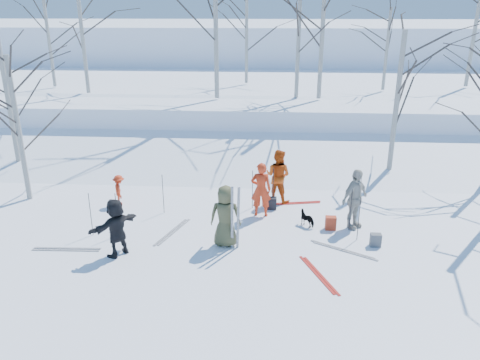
# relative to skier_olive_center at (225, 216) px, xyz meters

# --- Properties ---
(ground) EXTENTS (120.00, 120.00, 0.00)m
(ground) POSITION_rel_skier_olive_center_xyz_m (0.29, 0.34, -0.89)
(ground) COLOR white
(ground) RESTS_ON ground
(snow_ramp) EXTENTS (70.00, 9.49, 4.12)m
(snow_ramp) POSITION_rel_skier_olive_center_xyz_m (0.29, 7.34, -0.74)
(snow_ramp) COLOR white
(snow_ramp) RESTS_ON ground
(snow_plateau) EXTENTS (70.00, 18.00, 2.20)m
(snow_plateau) POSITION_rel_skier_olive_center_xyz_m (0.29, 17.34, 0.11)
(snow_plateau) COLOR white
(snow_plateau) RESTS_ON ground
(far_hill) EXTENTS (90.00, 30.00, 6.00)m
(far_hill) POSITION_rel_skier_olive_center_xyz_m (0.29, 38.34, 1.11)
(far_hill) COLOR white
(far_hill) RESTS_ON ground
(skier_olive_center) EXTENTS (0.87, 0.57, 1.79)m
(skier_olive_center) POSITION_rel_skier_olive_center_xyz_m (0.00, 0.00, 0.00)
(skier_olive_center) COLOR #45462A
(skier_olive_center) RESTS_ON ground
(skier_red_north) EXTENTS (0.67, 0.45, 1.80)m
(skier_red_north) POSITION_rel_skier_olive_center_xyz_m (0.94, 2.09, 0.01)
(skier_red_north) COLOR red
(skier_red_north) RESTS_ON ground
(skier_redor_behind) EXTENTS (1.12, 1.02, 1.86)m
(skier_redor_behind) POSITION_rel_skier_olive_center_xyz_m (1.50, 3.34, 0.04)
(skier_redor_behind) COLOR #C2460E
(skier_redor_behind) RESTS_ON ground
(skier_red_seated) EXTENTS (0.61, 0.77, 1.05)m
(skier_red_seated) POSITION_rel_skier_olive_center_xyz_m (-3.90, 2.69, -0.37)
(skier_red_seated) COLOR red
(skier_red_seated) RESTS_ON ground
(skier_cream_east) EXTENTS (1.12, 1.09, 1.88)m
(skier_cream_east) POSITION_rel_skier_olive_center_xyz_m (3.79, 1.39, 0.05)
(skier_cream_east) COLOR beige
(skier_cream_east) RESTS_ON ground
(skier_grey_west) EXTENTS (1.29, 1.50, 1.64)m
(skier_grey_west) POSITION_rel_skier_olive_center_xyz_m (-2.87, -0.75, -0.08)
(skier_grey_west) COLOR black
(skier_grey_west) RESTS_ON ground
(dog) EXTENTS (0.61, 0.58, 0.49)m
(dog) POSITION_rel_skier_olive_center_xyz_m (2.41, 1.42, -0.65)
(dog) COLOR black
(dog) RESTS_ON ground
(upright_ski_left) EXTENTS (0.10, 0.17, 1.90)m
(upright_ski_left) POSITION_rel_skier_olive_center_xyz_m (0.21, -0.22, 0.06)
(upright_ski_left) COLOR silver
(upright_ski_left) RESTS_ON ground
(upright_ski_right) EXTENTS (0.13, 0.23, 1.89)m
(upright_ski_right) POSITION_rel_skier_olive_center_xyz_m (0.37, -0.23, 0.06)
(upright_ski_right) COLOR silver
(upright_ski_right) RESTS_ON ground
(ski_pair_a) EXTENTS (1.34, 2.02, 0.02)m
(ski_pair_a) POSITION_rel_skier_olive_center_xyz_m (-1.68, 0.68, -0.88)
(ski_pair_a) COLOR silver
(ski_pair_a) RESTS_ON ground
(ski_pair_b) EXTENTS (0.33, 1.91, 0.02)m
(ski_pair_b) POSITION_rel_skier_olive_center_xyz_m (-4.42, -0.59, -0.88)
(ski_pair_b) COLOR silver
(ski_pair_b) RESTS_ON ground
(ski_pair_c) EXTENTS (1.85, 2.07, 0.02)m
(ski_pair_c) POSITION_rel_skier_olive_center_xyz_m (3.31, -0.12, -0.88)
(ski_pair_c) COLOR silver
(ski_pair_c) RESTS_ON ground
(ski_pair_d) EXTENTS (0.91, 1.97, 0.02)m
(ski_pair_d) POSITION_rel_skier_olive_center_xyz_m (2.06, 3.14, -0.88)
(ski_pair_d) COLOR #AE2018
(ski_pair_d) RESTS_ON ground
(ski_pair_e) EXTENTS (1.52, 2.04, 0.02)m
(ski_pair_e) POSITION_rel_skier_olive_center_xyz_m (2.50, -1.46, -0.88)
(ski_pair_e) COLOR #AE2018
(ski_pair_e) RESTS_ON ground
(ski_pole_a) EXTENTS (0.02, 0.02, 1.34)m
(ski_pole_a) POSITION_rel_skier_olive_center_xyz_m (-2.24, 2.07, -0.22)
(ski_pole_a) COLOR black
(ski_pole_a) RESTS_ON ground
(ski_pole_b) EXTENTS (0.02, 0.02, 1.34)m
(ski_pole_b) POSITION_rel_skier_olive_center_xyz_m (1.34, 2.99, -0.22)
(ski_pole_b) COLOR black
(ski_pole_b) RESTS_ON ground
(ski_pole_c) EXTENTS (0.02, 0.02, 1.34)m
(ski_pole_c) POSITION_rel_skier_olive_center_xyz_m (-3.23, 0.38, -0.22)
(ski_pole_c) COLOR black
(ski_pole_c) RESTS_ON ground
(ski_pole_d) EXTENTS (0.02, 0.02, 1.34)m
(ski_pole_d) POSITION_rel_skier_olive_center_xyz_m (-4.01, 0.35, -0.22)
(ski_pole_d) COLOR black
(ski_pole_d) RESTS_ON ground
(ski_pole_e) EXTENTS (0.02, 0.02, 1.34)m
(ski_pole_e) POSITION_rel_skier_olive_center_xyz_m (3.79, 0.55, -0.22)
(ski_pole_e) COLOR black
(ski_pole_e) RESTS_ON ground
(ski_pole_f) EXTENTS (0.02, 0.02, 1.34)m
(ski_pole_f) POSITION_rel_skier_olive_center_xyz_m (0.65, 2.67, -0.22)
(ski_pole_f) COLOR black
(ski_pole_f) RESTS_ON ground
(ski_pole_g) EXTENTS (0.02, 0.02, 1.34)m
(ski_pole_g) POSITION_rel_skier_olive_center_xyz_m (3.66, 1.18, -0.22)
(ski_pole_g) COLOR black
(ski_pole_g) RESTS_ON ground
(backpack_red) EXTENTS (0.32, 0.22, 0.42)m
(backpack_red) POSITION_rel_skier_olive_center_xyz_m (3.10, 1.20, -0.68)
(backpack_red) COLOR #B1331B
(backpack_red) RESTS_ON ground
(backpack_grey) EXTENTS (0.30, 0.20, 0.38)m
(backpack_grey) POSITION_rel_skier_olive_center_xyz_m (4.24, 0.20, -0.70)
(backpack_grey) COLOR #4E5055
(backpack_grey) RESTS_ON ground
(backpack_dark) EXTENTS (0.34, 0.24, 0.40)m
(backpack_dark) POSITION_rel_skier_olive_center_xyz_m (1.29, 2.64, -0.69)
(backpack_dark) COLOR black
(backpack_dark) RESTS_ON ground
(birch_plateau_a) EXTENTS (4.84, 4.84, 6.06)m
(birch_plateau_a) POSITION_rel_skier_olive_center_xyz_m (2.44, 11.55, 4.34)
(birch_plateau_a) COLOR silver
(birch_plateau_a) RESTS_ON snow_plateau
(birch_plateau_b) EXTENTS (5.28, 5.28, 6.68)m
(birch_plateau_b) POSITION_rel_skier_olive_center_xyz_m (12.18, 15.60, 4.65)
(birch_plateau_b) COLOR silver
(birch_plateau_b) RESTS_ON snow_plateau
(birch_plateau_c) EXTENTS (5.94, 5.94, 7.62)m
(birch_plateau_c) POSITION_rel_skier_olive_center_xyz_m (-1.47, 11.10, 5.12)
(birch_plateau_c) COLOR silver
(birch_plateau_c) RESTS_ON snow_plateau
(birch_plateau_d) EXTENTS (4.21, 4.21, 5.15)m
(birch_plateau_d) POSITION_rel_skier_olive_center_xyz_m (-0.28, 16.04, 3.88)
(birch_plateau_d) COLOR silver
(birch_plateau_d) RESTS_ON snow_plateau
(birch_plateau_e) EXTENTS (5.31, 5.31, 6.73)m
(birch_plateau_e) POSITION_rel_skier_olive_center_xyz_m (3.53, 11.26, 4.67)
(birch_plateau_e) COLOR silver
(birch_plateau_e) RESTS_ON snow_plateau
(birch_plateau_f) EXTENTS (3.95, 3.95, 4.79)m
(birch_plateau_f) POSITION_rel_skier_olive_center_xyz_m (-11.05, 14.11, 3.70)
(birch_plateau_f) COLOR silver
(birch_plateau_f) RESTS_ON snow_plateau
(birch_plateau_g) EXTENTS (3.54, 3.54, 4.20)m
(birch_plateau_g) POSITION_rel_skier_olive_center_xyz_m (7.22, 14.06, 3.41)
(birch_plateau_g) COLOR silver
(birch_plateau_g) RESTS_ON snow_plateau
(birch_plateau_h) EXTENTS (4.62, 4.62, 5.74)m
(birch_plateau_h) POSITION_rel_skier_olive_center_xyz_m (-8.32, 12.04, 4.18)
(birch_plateau_h) COLOR silver
(birch_plateau_h) RESTS_ON snow_plateau
(birch_edge_a) EXTENTS (4.07, 4.07, 4.96)m
(birch_edge_a) POSITION_rel_skier_olive_center_xyz_m (-7.26, 2.96, 1.59)
(birch_edge_a) COLOR silver
(birch_edge_a) RESTS_ON ground
(birch_edge_d) EXTENTS (4.40, 4.40, 5.43)m
(birch_edge_d) POSITION_rel_skier_olive_center_xyz_m (-9.15, 5.88, 1.82)
(birch_edge_d) COLOR silver
(birch_edge_d) RESTS_ON ground
(birch_edge_e) EXTENTS (4.55, 4.55, 5.64)m
(birch_edge_e) POSITION_rel_skier_olive_center_xyz_m (5.89, 5.87, 1.93)
(birch_edge_e) COLOR silver
(birch_edge_e) RESTS_ON ground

